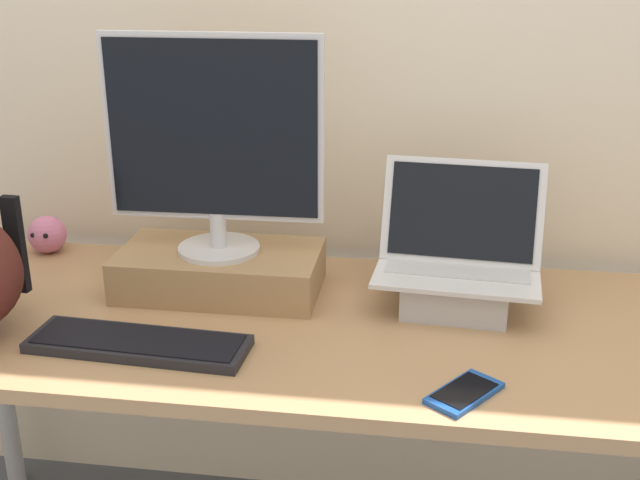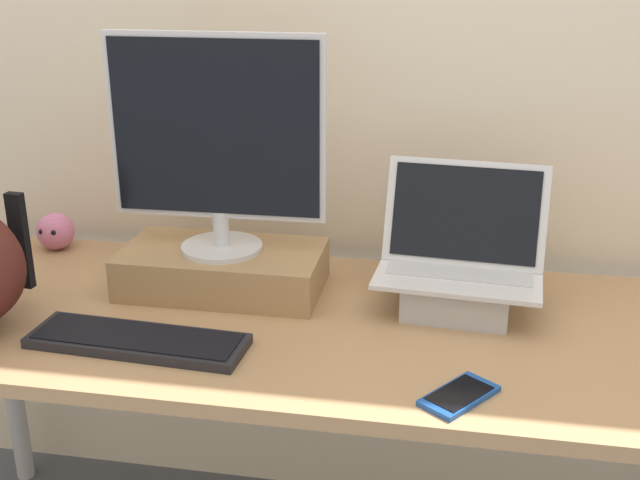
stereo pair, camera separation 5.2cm
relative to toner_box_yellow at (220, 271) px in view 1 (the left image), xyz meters
name	(u,v)px [view 1 (the left image)]	position (x,y,z in m)	size (l,w,h in m)	color
back_wall	(348,23)	(0.25, 0.34, 0.51)	(7.00, 0.10, 2.60)	beige
desk	(320,349)	(0.25, -0.12, -0.12)	(1.99, 0.71, 0.74)	#A87F56
toner_box_yellow	(220,271)	(0.00, 0.00, 0.00)	(0.45, 0.25, 0.10)	#9E7A51
desktop_monitor	(214,142)	(0.00, 0.00, 0.30)	(0.47, 0.18, 0.48)	silver
open_laptop	(457,277)	(0.53, 0.00, 0.02)	(0.36, 0.26, 0.30)	#ADADB2
external_keyboard	(139,344)	(-0.09, -0.29, -0.04)	(0.44, 0.16, 0.02)	black
cell_phone	(464,393)	(0.54, -0.38, -0.04)	(0.15, 0.16, 0.01)	#19479E
plush_toy	(47,234)	(-0.50, 0.17, 0.00)	(0.10, 0.10, 0.10)	#CC7099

